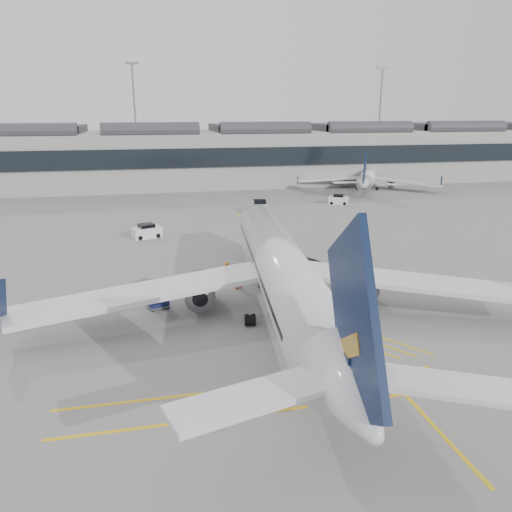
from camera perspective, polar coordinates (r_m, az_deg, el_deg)
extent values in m
plane|color=gray|center=(37.96, -6.34, -7.39)|extent=(220.00, 220.00, 0.00)
cube|color=#9E9E99|center=(107.12, -10.72, 10.84)|extent=(200.00, 20.00, 11.00)
cube|color=black|center=(96.87, -10.53, 10.89)|extent=(200.00, 0.50, 3.60)
cube|color=#38383D|center=(106.73, -10.90, 14.15)|extent=(200.00, 18.00, 1.40)
cylinder|color=slate|center=(120.67, -13.60, 14.59)|extent=(0.44, 0.44, 25.00)
cube|color=slate|center=(121.05, -14.02, 20.60)|extent=(3.00, 0.60, 0.50)
cylinder|color=slate|center=(134.02, 13.90, 14.70)|extent=(0.44, 0.44, 25.00)
cube|color=slate|center=(134.37, 14.29, 20.11)|extent=(3.00, 0.60, 0.50)
cube|color=gold|center=(48.99, 4.07, -1.79)|extent=(0.25, 60.00, 0.01)
cylinder|color=silver|center=(38.63, 2.95, -1.42)|extent=(7.56, 32.99, 4.10)
cone|color=silver|center=(56.43, -0.04, 4.29)|extent=(4.54, 4.78, 4.10)
cone|color=silver|center=(21.54, 11.28, -15.73)|extent=(4.64, 5.65, 4.10)
cube|color=silver|center=(37.20, -12.68, -4.13)|extent=(18.96, 7.67, 0.38)
cube|color=silver|center=(40.40, 18.00, -2.90)|extent=(18.54, 11.16, 0.38)
cylinder|color=slate|center=(39.25, -6.40, -3.91)|extent=(2.70, 4.15, 2.29)
cylinder|color=slate|center=(41.14, 11.54, -3.19)|extent=(2.70, 4.15, 2.29)
cube|color=#0B1634|center=(20.67, 11.21, -7.58)|extent=(1.21, 8.29, 9.14)
cylinder|color=black|center=(51.42, 0.69, -0.47)|extent=(0.38, 0.73, 0.70)
cylinder|color=black|center=(36.83, -0.67, -7.31)|extent=(0.85, 0.95, 0.87)
cylinder|color=black|center=(37.70, 7.67, -6.88)|extent=(0.85, 0.95, 0.87)
cylinder|color=silver|center=(104.12, 12.71, 8.88)|extent=(13.50, 21.93, 2.92)
cone|color=silver|center=(117.21, 13.10, 9.65)|extent=(4.03, 4.11, 2.92)
cone|color=silver|center=(90.71, 12.22, 8.07)|extent=(4.33, 4.66, 2.92)
cube|color=silver|center=(103.70, 8.54, 8.68)|extent=(13.48, 5.04, 0.27)
cube|color=silver|center=(102.94, 16.78, 8.12)|extent=(11.18, 11.43, 0.27)
cylinder|color=slate|center=(104.99, 10.21, 8.40)|extent=(2.75, 3.23, 1.63)
cylinder|color=slate|center=(104.53, 15.17, 8.06)|extent=(2.75, 3.23, 1.63)
cube|color=#0B1634|center=(90.90, 12.32, 9.46)|extent=(2.98, 5.33, 6.50)
cylinder|color=black|center=(113.24, 12.91, 8.32)|extent=(0.43, 0.54, 0.50)
cylinder|color=black|center=(102.61, 11.48, 7.65)|extent=(0.77, 0.80, 0.62)
cylinder|color=black|center=(102.40, 13.67, 7.50)|extent=(0.77, 0.80, 0.62)
cube|color=beige|center=(48.67, 4.77, -1.45)|extent=(4.58, 3.11, 0.78)
cube|color=black|center=(49.08, 5.82, -0.23)|extent=(3.99, 2.52, 1.66)
cube|color=beige|center=(47.71, 3.63, -0.80)|extent=(1.47, 1.72, 1.01)
cylinder|color=black|center=(47.21, 3.85, -2.18)|extent=(0.53, 0.37, 0.49)
cylinder|color=black|center=(48.40, 2.73, -1.70)|extent=(0.53, 0.37, 0.49)
cylinder|color=black|center=(49.09, 6.77, -1.53)|extent=(0.53, 0.37, 0.49)
cylinder|color=black|center=(50.24, 5.62, -1.08)|extent=(0.53, 0.37, 0.49)
cube|color=gray|center=(45.09, 1.30, -3.13)|extent=(2.03, 1.81, 0.12)
cube|color=navy|center=(44.83, 1.31, -2.16)|extent=(1.87, 1.72, 1.47)
cube|color=silver|center=(44.59, 1.31, -1.22)|extent=(1.93, 1.78, 0.10)
cylinder|color=black|center=(44.61, 0.38, -3.45)|extent=(0.24, 0.15, 0.22)
cylinder|color=black|center=(45.66, 0.42, -2.97)|extent=(0.24, 0.15, 0.22)
cylinder|color=black|center=(44.59, 2.20, -3.47)|extent=(0.24, 0.15, 0.22)
cylinder|color=black|center=(45.64, 2.21, -2.99)|extent=(0.24, 0.15, 0.22)
cube|color=gray|center=(42.44, -6.20, -4.51)|extent=(1.94, 1.74, 0.12)
cube|color=navy|center=(42.17, -6.23, -3.53)|extent=(1.79, 1.66, 1.40)
cube|color=silver|center=(41.93, -6.26, -2.59)|extent=(1.85, 1.72, 0.10)
cylinder|color=black|center=(42.08, -7.22, -4.83)|extent=(0.23, 0.15, 0.21)
cylinder|color=black|center=(43.06, -6.97, -4.32)|extent=(0.23, 0.15, 0.21)
cylinder|color=black|center=(41.87, -5.39, -4.88)|extent=(0.23, 0.15, 0.21)
cylinder|color=black|center=(42.85, -5.19, -4.37)|extent=(0.23, 0.15, 0.21)
cube|color=gray|center=(41.14, -6.32, -5.20)|extent=(2.02, 1.82, 0.12)
cube|color=navy|center=(40.85, -6.35, -4.17)|extent=(1.86, 1.73, 1.43)
cube|color=silver|center=(40.60, -6.39, -3.17)|extent=(1.92, 1.79, 0.10)
cylinder|color=black|center=(40.80, -7.42, -5.53)|extent=(0.24, 0.16, 0.22)
cylinder|color=black|center=(41.79, -7.11, -4.98)|extent=(0.24, 0.16, 0.22)
cylinder|color=black|center=(40.54, -5.50, -5.61)|extent=(0.24, 0.16, 0.22)
cylinder|color=black|center=(41.53, -5.23, -5.05)|extent=(0.24, 0.16, 0.22)
cube|color=gray|center=(40.84, -11.10, -5.59)|extent=(1.90, 1.72, 0.11)
cube|color=navy|center=(40.58, -11.15, -4.61)|extent=(1.75, 1.63, 1.35)
cube|color=silver|center=(40.33, -11.21, -3.67)|extent=(1.81, 1.69, 0.09)
cylinder|color=black|center=(40.23, -11.73, -6.08)|extent=(0.22, 0.15, 0.21)
cylinder|color=black|center=(41.14, -12.19, -5.59)|extent=(0.22, 0.15, 0.21)
cylinder|color=black|center=(40.61, -9.98, -5.76)|extent=(0.22, 0.15, 0.21)
cylinder|color=black|center=(41.51, -10.47, -5.29)|extent=(0.22, 0.15, 0.21)
imported|color=orange|center=(45.57, -3.26, -1.88)|extent=(0.83, 0.85, 1.97)
imported|color=#FF520D|center=(44.10, -2.10, -2.64)|extent=(1.05, 0.95, 1.76)
cube|color=#515347|center=(43.44, -12.37, -3.79)|extent=(2.81, 2.19, 0.99)
cube|color=#515347|center=(43.24, -12.42, -3.05)|extent=(1.50, 1.50, 0.49)
cylinder|color=black|center=(43.24, -13.74, -4.35)|extent=(0.60, 0.41, 0.55)
cylinder|color=black|center=(44.38, -13.19, -3.78)|extent=(0.60, 0.41, 0.55)
cylinder|color=black|center=(42.69, -11.48, -4.48)|extent=(0.60, 0.41, 0.55)
cylinder|color=black|center=(43.83, -10.98, -3.89)|extent=(0.60, 0.41, 0.55)
cone|color=#F24C0A|center=(62.16, -0.11, 2.43)|extent=(0.41, 0.41, 0.56)
cone|color=#F24C0A|center=(46.37, 8.25, -2.65)|extent=(0.37, 0.37, 0.51)
cube|color=silver|center=(63.16, -12.37, 2.64)|extent=(3.84, 2.81, 1.34)
cube|color=black|center=(62.98, -12.42, 3.36)|extent=(2.18, 2.13, 0.58)
cylinder|color=black|center=(62.18, -13.10, 2.01)|extent=(0.61, 0.40, 0.58)
cylinder|color=black|center=(63.59, -13.56, 2.29)|extent=(0.61, 0.40, 0.58)
cylinder|color=black|center=(62.94, -11.12, 2.30)|extent=(0.61, 0.40, 0.58)
cylinder|color=black|center=(64.34, -11.63, 2.58)|extent=(0.61, 0.40, 0.58)
cube|color=silver|center=(76.88, 0.43, 5.49)|extent=(2.52, 4.16, 1.52)
cube|color=black|center=(76.71, 0.43, 6.17)|extent=(2.12, 2.21, 0.65)
cylinder|color=black|center=(75.76, 1.16, 4.99)|extent=(0.33, 0.68, 0.65)
cylinder|color=black|center=(75.63, -0.16, 4.97)|extent=(0.33, 0.68, 0.65)
cylinder|color=black|center=(78.30, 1.00, 5.36)|extent=(0.33, 0.68, 0.65)
cylinder|color=black|center=(78.18, -0.28, 5.35)|extent=(0.33, 0.68, 0.65)
cube|color=silver|center=(85.47, 9.40, 6.28)|extent=(3.62, 2.85, 1.26)
cube|color=black|center=(85.34, 9.43, 6.79)|extent=(2.12, 2.08, 0.54)
cylinder|color=black|center=(84.90, 8.63, 6.00)|extent=(0.57, 0.41, 0.54)
cylinder|color=black|center=(86.31, 8.71, 6.17)|extent=(0.57, 0.41, 0.54)
cylinder|color=black|center=(84.76, 10.09, 5.92)|extent=(0.57, 0.41, 0.54)
cylinder|color=black|center=(86.18, 10.14, 6.08)|extent=(0.57, 0.41, 0.54)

